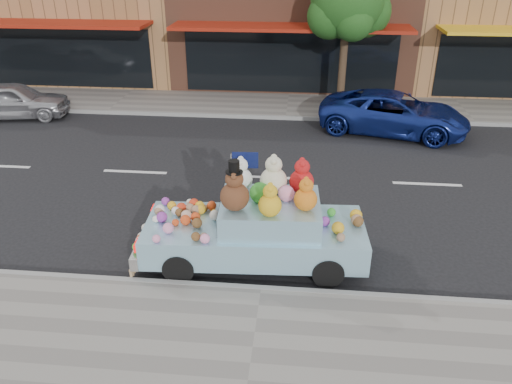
# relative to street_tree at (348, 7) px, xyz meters

# --- Properties ---
(ground) EXTENTS (120.00, 120.00, 0.00)m
(ground) POSITION_rel_street_tree_xyz_m (-2.03, -6.55, -3.69)
(ground) COLOR black
(ground) RESTS_ON ground
(near_sidewalk) EXTENTS (60.00, 3.00, 0.12)m
(near_sidewalk) POSITION_rel_street_tree_xyz_m (-2.03, -13.05, -3.63)
(near_sidewalk) COLOR gray
(near_sidewalk) RESTS_ON ground
(far_sidewalk) EXTENTS (60.00, 3.00, 0.12)m
(far_sidewalk) POSITION_rel_street_tree_xyz_m (-2.03, -0.05, -3.63)
(far_sidewalk) COLOR gray
(far_sidewalk) RESTS_ON ground
(near_kerb) EXTENTS (60.00, 0.12, 0.13)m
(near_kerb) POSITION_rel_street_tree_xyz_m (-2.03, -11.55, -3.63)
(near_kerb) COLOR gray
(near_kerb) RESTS_ON ground
(far_kerb) EXTENTS (60.00, 0.12, 0.13)m
(far_kerb) POSITION_rel_street_tree_xyz_m (-2.03, -1.55, -3.63)
(far_kerb) COLOR gray
(far_kerb) RESTS_ON ground
(street_tree) EXTENTS (3.00, 2.70, 5.22)m
(street_tree) POSITION_rel_street_tree_xyz_m (0.00, 0.00, 0.00)
(street_tree) COLOR #38281C
(street_tree) RESTS_ON ground
(car_silver) EXTENTS (3.99, 2.13, 1.29)m
(car_silver) POSITION_rel_street_tree_xyz_m (-11.84, -2.28, -3.05)
(car_silver) COLOR #B4B4BA
(car_silver) RESTS_ON ground
(car_blue) EXTENTS (5.25, 3.37, 1.35)m
(car_blue) POSITION_rel_street_tree_xyz_m (1.60, -2.55, -3.02)
(car_blue) COLOR navy
(car_blue) RESTS_ON ground
(art_car) EXTENTS (4.57, 1.98, 2.33)m
(art_car) POSITION_rel_street_tree_xyz_m (-2.22, -10.49, -2.89)
(art_car) COLOR black
(art_car) RESTS_ON ground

